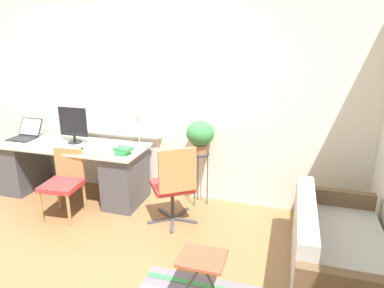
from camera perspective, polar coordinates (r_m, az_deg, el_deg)
name	(u,v)px	position (r m, az deg, el deg)	size (l,w,h in m)	color
ground_plane	(114,216)	(4.41, -12.88, -11.57)	(14.00, 14.00, 0.00)	olive
wall_back_with_window	(136,96)	(4.65, -9.35, 7.93)	(9.00, 0.12, 2.70)	white
desk	(72,168)	(4.93, -19.42, -3.81)	(2.10, 0.73, 0.74)	beige
laptop	(25,134)	(5.33, -26.05, 1.46)	(0.34, 0.39, 0.24)	black
monitor	(73,124)	(4.79, -19.21, 3.12)	(0.41, 0.18, 0.48)	black
keyboard	(63,148)	(4.67, -20.64, -0.57)	(0.38, 0.13, 0.02)	silver
mouse	(82,149)	(4.52, -17.91, -0.76)	(0.04, 0.07, 0.04)	black
desk_lamp	(139,125)	(4.46, -8.83, 3.08)	(0.13, 0.13, 0.42)	#BCB299
book_stack	(123,150)	(4.22, -11.44, -1.06)	(0.23, 0.19, 0.09)	green
desk_chair_wooden	(64,181)	(4.41, -20.57, -5.81)	(0.45, 0.46, 0.82)	#B2844C
office_chair_swivel	(174,184)	(3.93, -3.02, -6.67)	(0.63, 0.64, 0.97)	#47474C
couch_loveseat	(334,254)	(3.46, 22.64, -16.55)	(0.79, 1.48, 0.71)	beige
plant_stand	(200,161)	(4.35, 1.34, -2.80)	(0.24, 0.24, 0.70)	#333338
potted_plant	(200,135)	(4.24, 1.37, 1.54)	(0.34, 0.34, 0.41)	#9E6B4C
folding_stool	(202,261)	(2.97, 1.69, -18.90)	(0.38, 0.32, 0.40)	#B24C33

